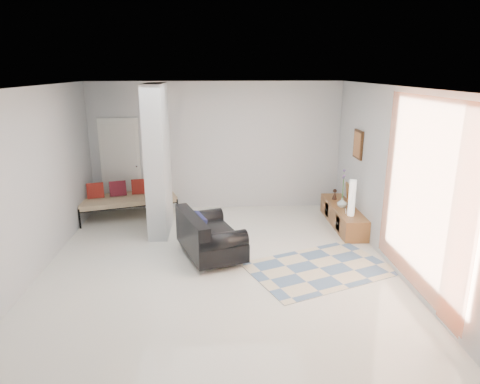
{
  "coord_description": "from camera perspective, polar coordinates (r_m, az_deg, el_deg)",
  "views": [
    {
      "loc": [
        -0.01,
        -6.33,
        3.05
      ],
      "look_at": [
        0.39,
        0.6,
        1.04
      ],
      "focal_mm": 32.0,
      "sensor_mm": 36.0,
      "label": 1
    }
  ],
  "objects": [
    {
      "name": "floor",
      "position": [
        7.03,
        -2.91,
        -9.6
      ],
      "size": [
        6.0,
        6.0,
        0.0
      ],
      "primitive_type": "plane",
      "color": "silver",
      "rests_on": "ground"
    },
    {
      "name": "ceiling",
      "position": [
        6.34,
        -3.27,
        13.86
      ],
      "size": [
        6.0,
        6.0,
        0.0
      ],
      "primitive_type": "plane",
      "rotation": [
        3.14,
        0.0,
        0.0
      ],
      "color": "white",
      "rests_on": "wall_back"
    },
    {
      "name": "wall_back",
      "position": [
        9.48,
        -3.17,
        6.08
      ],
      "size": [
        6.0,
        0.0,
        6.0
      ],
      "primitive_type": "plane",
      "rotation": [
        1.57,
        0.0,
        0.0
      ],
      "color": "#B5B7BA",
      "rests_on": "ground"
    },
    {
      "name": "wall_front",
      "position": [
        3.72,
        -2.84,
        -10.19
      ],
      "size": [
        6.0,
        0.0,
        6.0
      ],
      "primitive_type": "plane",
      "rotation": [
        -1.57,
        0.0,
        0.0
      ],
      "color": "#B5B7BA",
      "rests_on": "ground"
    },
    {
      "name": "wall_left",
      "position": [
        7.1,
        -25.89,
        1.05
      ],
      "size": [
        0.0,
        6.0,
        6.0
      ],
      "primitive_type": "plane",
      "rotation": [
        1.57,
        0.0,
        1.57
      ],
      "color": "#B5B7BA",
      "rests_on": "ground"
    },
    {
      "name": "wall_right",
      "position": [
        7.1,
        19.71,
        1.74
      ],
      "size": [
        0.0,
        6.0,
        6.0
      ],
      "primitive_type": "plane",
      "rotation": [
        1.57,
        0.0,
        -1.57
      ],
      "color": "#B5B7BA",
      "rests_on": "ground"
    },
    {
      "name": "partition_column",
      "position": [
        8.18,
        -10.89,
        4.2
      ],
      "size": [
        0.35,
        1.2,
        2.8
      ],
      "primitive_type": "cube",
      "color": "#AAAEB1",
      "rests_on": "floor"
    },
    {
      "name": "hallway_door",
      "position": [
        9.74,
        -15.61,
        3.5
      ],
      "size": [
        0.85,
        0.06,
        2.04
      ],
      "primitive_type": "cube",
      "color": "silver",
      "rests_on": "floor"
    },
    {
      "name": "curtain",
      "position": [
        6.05,
        23.17,
        -0.53
      ],
      "size": [
        0.0,
        2.55,
        2.55
      ],
      "primitive_type": "plane",
      "rotation": [
        1.57,
        0.0,
        1.57
      ],
      "color": "#FF7943",
      "rests_on": "wall_right"
    },
    {
      "name": "wall_art",
      "position": [
        8.55,
        15.48,
        6.13
      ],
      "size": [
        0.04,
        0.45,
        0.55
      ],
      "primitive_type": "cube",
      "color": "#39210F",
      "rests_on": "wall_right"
    },
    {
      "name": "media_console",
      "position": [
        8.85,
        13.55,
        -3.09
      ],
      "size": [
        0.45,
        1.9,
        0.8
      ],
      "color": "brown",
      "rests_on": "floor"
    },
    {
      "name": "loveseat",
      "position": [
        7.19,
        -4.38,
        -5.88
      ],
      "size": [
        1.24,
        1.61,
        0.76
      ],
      "rotation": [
        0.0,
        0.0,
        0.33
      ],
      "color": "silver",
      "rests_on": "floor"
    },
    {
      "name": "daybed",
      "position": [
        9.38,
        -14.93,
        -0.78
      ],
      "size": [
        2.14,
        1.39,
        0.77
      ],
      "rotation": [
        0.0,
        0.0,
        0.3
      ],
      "color": "black",
      "rests_on": "floor"
    },
    {
      "name": "area_rug",
      "position": [
        6.99,
        10.54,
        -9.96
      ],
      "size": [
        2.54,
        2.15,
        0.01
      ],
      "primitive_type": "cube",
      "rotation": [
        0.0,
        0.0,
        0.39
      ],
      "color": "#C4B696",
      "rests_on": "floor"
    },
    {
      "name": "cylinder_lamp",
      "position": [
        8.2,
        14.7,
        -0.76
      ],
      "size": [
        0.13,
        0.13,
        0.68
      ],
      "primitive_type": "cylinder",
      "color": "silver",
      "rests_on": "media_console"
    },
    {
      "name": "bronze_figurine",
      "position": [
        9.2,
        12.51,
        -0.29
      ],
      "size": [
        0.12,
        0.12,
        0.22
      ],
      "primitive_type": null,
      "rotation": [
        0.0,
        0.0,
        -0.12
      ],
      "color": "#301C15",
      "rests_on": "media_console"
    },
    {
      "name": "vase",
      "position": [
        8.7,
        13.45,
        -1.39
      ],
      "size": [
        0.19,
        0.19,
        0.19
      ],
      "primitive_type": "imported",
      "rotation": [
        0.0,
        0.0,
        -0.03
      ],
      "color": "white",
      "rests_on": "media_console"
    }
  ]
}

